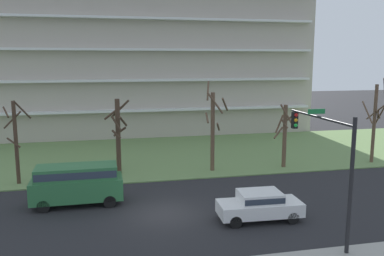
{
  "coord_description": "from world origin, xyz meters",
  "views": [
    {
      "loc": [
        -3.16,
        -21.32,
        8.42
      ],
      "look_at": [
        2.88,
        6.0,
        3.73
      ],
      "focal_mm": 38.14,
      "sensor_mm": 36.0,
      "label": 1
    }
  ],
  "objects_px": {
    "tree_right": "(284,133)",
    "van_green_center_left": "(77,182)",
    "tree_far_right": "(375,120)",
    "tree_left": "(118,133)",
    "sedan_white_near_left": "(260,204)",
    "tree_far_left": "(16,139)",
    "traffic_signal_mast": "(327,151)",
    "tree_center": "(213,127)"
  },
  "relations": [
    {
      "from": "tree_right",
      "to": "van_green_center_left",
      "type": "height_order",
      "value": "tree_right"
    },
    {
      "from": "tree_far_left",
      "to": "van_green_center_left",
      "type": "relative_size",
      "value": 1.12
    },
    {
      "from": "van_green_center_left",
      "to": "tree_far_left",
      "type": "bearing_deg",
      "value": -50.18
    },
    {
      "from": "tree_far_left",
      "to": "sedan_white_near_left",
      "type": "distance_m",
      "value": 16.79
    },
    {
      "from": "tree_right",
      "to": "sedan_white_near_left",
      "type": "relative_size",
      "value": 1.14
    },
    {
      "from": "tree_left",
      "to": "tree_right",
      "type": "relative_size",
      "value": 1.11
    },
    {
      "from": "tree_right",
      "to": "traffic_signal_mast",
      "type": "distance_m",
      "value": 12.92
    },
    {
      "from": "sedan_white_near_left",
      "to": "van_green_center_left",
      "type": "relative_size",
      "value": 0.86
    },
    {
      "from": "sedan_white_near_left",
      "to": "tree_right",
      "type": "bearing_deg",
      "value": 61.15
    },
    {
      "from": "tree_left",
      "to": "tree_far_right",
      "type": "bearing_deg",
      "value": -3.04
    },
    {
      "from": "van_green_center_left",
      "to": "tree_left",
      "type": "bearing_deg",
      "value": -114.0
    },
    {
      "from": "tree_right",
      "to": "sedan_white_near_left",
      "type": "distance_m",
      "value": 11.48
    },
    {
      "from": "tree_far_left",
      "to": "traffic_signal_mast",
      "type": "distance_m",
      "value": 19.97
    },
    {
      "from": "tree_center",
      "to": "tree_right",
      "type": "bearing_deg",
      "value": -1.05
    },
    {
      "from": "tree_far_left",
      "to": "tree_far_right",
      "type": "height_order",
      "value": "tree_far_right"
    },
    {
      "from": "tree_right",
      "to": "tree_far_right",
      "type": "height_order",
      "value": "tree_far_right"
    },
    {
      "from": "van_green_center_left",
      "to": "sedan_white_near_left",
      "type": "bearing_deg",
      "value": 154.48
    },
    {
      "from": "tree_right",
      "to": "van_green_center_left",
      "type": "xyz_separation_m",
      "value": [
        -15.42,
        -5.19,
        -1.35
      ]
    },
    {
      "from": "tree_far_left",
      "to": "traffic_signal_mast",
      "type": "relative_size",
      "value": 0.96
    },
    {
      "from": "tree_left",
      "to": "tree_center",
      "type": "xyz_separation_m",
      "value": [
        7.02,
        -0.76,
        0.34
      ]
    },
    {
      "from": "tree_right",
      "to": "van_green_center_left",
      "type": "distance_m",
      "value": 16.33
    },
    {
      "from": "sedan_white_near_left",
      "to": "van_green_center_left",
      "type": "xyz_separation_m",
      "value": [
        -9.55,
        4.5,
        0.52
      ]
    },
    {
      "from": "tree_far_left",
      "to": "tree_center",
      "type": "height_order",
      "value": "tree_center"
    },
    {
      "from": "tree_left",
      "to": "traffic_signal_mast",
      "type": "height_order",
      "value": "traffic_signal_mast"
    },
    {
      "from": "tree_center",
      "to": "tree_far_left",
      "type": "bearing_deg",
      "value": -178.51
    },
    {
      "from": "tree_far_left",
      "to": "tree_right",
      "type": "relative_size",
      "value": 1.15
    },
    {
      "from": "tree_far_right",
      "to": "sedan_white_near_left",
      "type": "distance_m",
      "value": 16.84
    },
    {
      "from": "tree_left",
      "to": "tree_center",
      "type": "bearing_deg",
      "value": -6.21
    },
    {
      "from": "tree_center",
      "to": "van_green_center_left",
      "type": "height_order",
      "value": "tree_center"
    },
    {
      "from": "tree_far_left",
      "to": "tree_right",
      "type": "distance_m",
      "value": 19.58
    },
    {
      "from": "tree_right",
      "to": "traffic_signal_mast",
      "type": "height_order",
      "value": "traffic_signal_mast"
    },
    {
      "from": "tree_left",
      "to": "tree_far_right",
      "type": "height_order",
      "value": "tree_far_right"
    },
    {
      "from": "tree_far_left",
      "to": "traffic_signal_mast",
      "type": "bearing_deg",
      "value": -37.15
    },
    {
      "from": "tree_far_left",
      "to": "sedan_white_near_left",
      "type": "xyz_separation_m",
      "value": [
        13.7,
        -9.43,
        -2.28
      ]
    },
    {
      "from": "tree_far_right",
      "to": "sedan_white_near_left",
      "type": "relative_size",
      "value": 1.57
    },
    {
      "from": "van_green_center_left",
      "to": "tree_far_right",
      "type": "bearing_deg",
      "value": -168.22
    },
    {
      "from": "tree_center",
      "to": "tree_right",
      "type": "relative_size",
      "value": 1.35
    },
    {
      "from": "tree_center",
      "to": "sedan_white_near_left",
      "type": "bearing_deg",
      "value": -90.76
    },
    {
      "from": "tree_far_right",
      "to": "traffic_signal_mast",
      "type": "xyz_separation_m",
      "value": [
        -11.48,
        -12.07,
        0.66
      ]
    },
    {
      "from": "traffic_signal_mast",
      "to": "tree_center",
      "type": "bearing_deg",
      "value": 99.44
    },
    {
      "from": "tree_far_left",
      "to": "tree_far_right",
      "type": "bearing_deg",
      "value": 0.06
    },
    {
      "from": "tree_left",
      "to": "traffic_signal_mast",
      "type": "relative_size",
      "value": 0.92
    }
  ]
}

